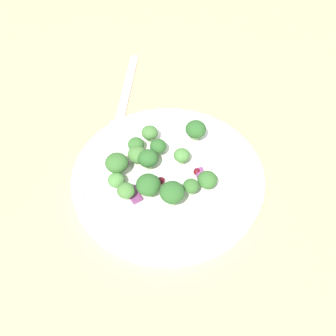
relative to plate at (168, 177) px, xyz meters
The scene contains 25 objects.
ground_plane 3.22cm from the plate, 158.80° to the right, with size 180.00×180.00×2.00cm, color tan.
plate is the anchor object (origin of this frame).
dressing_pool 0.44cm from the plate, 165.96° to the left, with size 14.09×14.09×0.20cm, color white.
broccoli_floret_0 3.24cm from the plate, 133.24° to the left, with size 2.06×2.06×2.09cm.
broccoli_floret_1 4.60cm from the plate, 37.08° to the left, with size 1.95×1.95×1.98cm.
broccoli_floret_2 4.38cm from the plate, 43.57° to the right, with size 2.97×2.97×3.01cm.
broccoli_floret_3 6.56cm from the plate, 162.54° to the right, with size 2.18×2.18×2.20cm.
broccoli_floret_4 5.35cm from the plate, ahead, with size 2.94×2.94×2.97cm.
broccoli_floret_5 6.45cm from the plate, 59.33° to the right, with size 2.13×2.13×2.15cm.
broccoli_floret_6 6.73cm from the plate, 78.98° to the right, with size 2.08×2.08×2.11cm.
broccoli_floret_7 5.45cm from the plate, 63.05° to the left, with size 2.41×2.41×2.44cm.
broccoli_floret_8 5.99cm from the plate, 138.95° to the right, with size 2.10×2.10×2.12cm.
broccoli_floret_9 7.54cm from the plate, 144.54° to the left, with size 2.75×2.75×2.79cm.
broccoli_floret_10 6.78cm from the plate, 96.64° to the right, with size 2.86×2.86×2.89cm.
broccoli_floret_11 4.07cm from the plate, behind, with size 2.12×2.12×2.14cm.
broccoli_floret_12 4.70cm from the plate, 121.95° to the right, with size 2.46×2.46×2.49cm.
broccoli_floret_13 3.55cm from the plate, 119.69° to the right, with size 2.54×2.54×2.57cm.
cranberry_0 2.06cm from the plate, 49.42° to the right, with size 0.89×0.89×0.89cm, color #4C0A14.
cranberry_1 4.31cm from the plate, 50.60° to the right, with size 0.88×0.88×0.88cm, color maroon.
cranberry_2 3.76cm from the plate, 85.06° to the left, with size 0.88×0.88×0.88cm, color maroon.
onion_bit_0 4.08cm from the plate, 83.67° to the left, with size 1.18×1.01×0.58cm, color #843D75.
onion_bit_1 4.33cm from the plate, 62.64° to the right, with size 0.98×1.08×0.49cm, color #843D75.
onion_bit_2 6.07cm from the plate, 115.76° to the right, with size 0.87×1.31×0.49cm, color #A35B93.
onion_bit_3 5.42cm from the plate, 51.28° to the right, with size 1.32×1.29×0.42cm, color #843D75.
fork 16.38cm from the plate, 161.79° to the right, with size 18.60×5.33×0.50cm.
Camera 1 is at (37.75, -2.24, 46.60)cm, focal length 48.97 mm.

